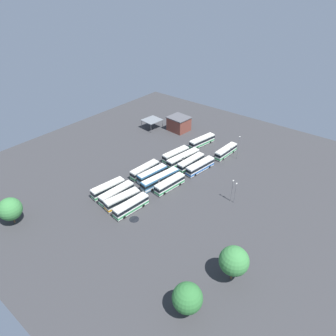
% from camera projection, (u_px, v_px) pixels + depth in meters
% --- Properties ---
extents(ground_plane, '(126.52, 126.52, 0.00)m').
position_uv_depth(ground_plane, '(172.00, 173.00, 108.29)').
color(ground_plane, '#333335').
extents(bus_row0_slot0, '(12.03, 3.80, 3.57)m').
position_uv_depth(bus_row0_slot0, '(131.00, 206.00, 89.74)').
color(bus_row0_slot0, silver).
rests_on(bus_row0_slot0, ground_plane).
extents(bus_row0_slot1, '(11.77, 4.68, 3.57)m').
position_uv_depth(bus_row0_slot1, '(122.00, 200.00, 92.30)').
color(bus_row0_slot1, silver).
rests_on(bus_row0_slot1, ground_plane).
extents(bus_row0_slot2, '(12.40, 3.49, 3.57)m').
position_uv_depth(bus_row0_slot2, '(117.00, 193.00, 94.89)').
color(bus_row0_slot2, silver).
rests_on(bus_row0_slot2, ground_plane).
extents(bus_row0_slot3, '(11.70, 4.31, 3.57)m').
position_uv_depth(bus_row0_slot3, '(108.00, 188.00, 97.13)').
color(bus_row0_slot3, silver).
rests_on(bus_row0_slot3, ground_plane).
extents(bus_row1_slot0, '(11.95, 3.96, 3.57)m').
position_uv_depth(bus_row1_slot0, '(170.00, 184.00, 99.19)').
color(bus_row1_slot0, silver).
rests_on(bus_row1_slot0, ground_plane).
extents(bus_row1_slot1, '(15.06, 5.06, 3.57)m').
position_uv_depth(bus_row1_slot1, '(160.00, 179.00, 101.35)').
color(bus_row1_slot1, teal).
rests_on(bus_row1_slot1, ground_plane).
extents(bus_row1_slot2, '(11.92, 4.24, 3.57)m').
position_uv_depth(bus_row1_slot2, '(152.00, 174.00, 103.96)').
color(bus_row1_slot2, teal).
rests_on(bus_row1_slot2, ground_plane).
extents(bus_row1_slot3, '(11.87, 3.45, 3.57)m').
position_uv_depth(bus_row1_slot3, '(145.00, 170.00, 106.25)').
color(bus_row1_slot3, silver).
rests_on(bus_row1_slot3, ground_plane).
extents(bus_row2_slot0, '(12.76, 4.31, 3.57)m').
position_uv_depth(bus_row2_slot0, '(200.00, 166.00, 108.30)').
color(bus_row2_slot0, silver).
rests_on(bus_row2_slot0, ground_plane).
extents(bus_row2_slot1, '(12.52, 3.65, 3.57)m').
position_uv_depth(bus_row2_slot1, '(191.00, 162.00, 110.57)').
color(bus_row2_slot1, silver).
rests_on(bus_row2_slot1, ground_plane).
extents(bus_row2_slot2, '(15.06, 4.80, 3.57)m').
position_uv_depth(bus_row2_slot2, '(183.00, 158.00, 113.01)').
color(bus_row2_slot2, silver).
rests_on(bus_row2_slot2, ground_plane).
extents(bus_row2_slot3, '(12.05, 4.36, 3.57)m').
position_uv_depth(bus_row2_slot3, '(176.00, 154.00, 115.39)').
color(bus_row2_slot3, silver).
rests_on(bus_row2_slot3, ground_plane).
extents(bus_row3_slot0, '(11.98, 3.21, 3.57)m').
position_uv_depth(bus_row3_slot0, '(226.00, 151.00, 117.47)').
color(bus_row3_slot0, silver).
rests_on(bus_row3_slot0, ground_plane).
extents(bus_row3_slot3, '(12.84, 4.82, 3.57)m').
position_uv_depth(bus_row3_slot3, '(202.00, 141.00, 124.73)').
color(bus_row3_slot3, silver).
rests_on(bus_row3_slot3, ground_plane).
extents(depot_building, '(8.82, 9.51, 6.39)m').
position_uv_depth(depot_building, '(179.00, 124.00, 136.08)').
color(depot_building, brown).
rests_on(depot_building, ground_plane).
extents(maintenance_shelter, '(8.50, 8.03, 4.19)m').
position_uv_depth(maintenance_shelter, '(152.00, 120.00, 137.48)').
color(maintenance_shelter, slate).
rests_on(maintenance_shelter, ground_plane).
extents(lamp_post_by_building, '(0.56, 0.28, 7.37)m').
position_uv_depth(lamp_post_by_building, '(235.00, 192.00, 91.83)').
color(lamp_post_by_building, slate).
rests_on(lamp_post_by_building, ground_plane).
extents(lamp_post_near_entrance, '(0.56, 0.28, 9.58)m').
position_uv_depth(lamp_post_near_entrance, '(238.00, 147.00, 113.57)').
color(lamp_post_near_entrance, slate).
rests_on(lamp_post_near_entrance, ground_plane).
extents(lamp_post_far_corner, '(0.56, 0.28, 7.83)m').
position_uv_depth(lamp_post_far_corner, '(232.00, 190.00, 92.40)').
color(lamp_post_far_corner, slate).
rests_on(lamp_post_far_corner, ground_plane).
extents(tree_east_edge, '(6.37, 6.37, 8.16)m').
position_uv_depth(tree_east_edge, '(187.00, 298.00, 60.79)').
color(tree_east_edge, brown).
rests_on(tree_east_edge, ground_plane).
extents(tree_northwest, '(6.56, 6.56, 8.27)m').
position_uv_depth(tree_northwest, '(10.00, 209.00, 83.79)').
color(tree_northwest, brown).
rests_on(tree_northwest, ground_plane).
extents(tree_south_edge, '(6.83, 6.83, 9.48)m').
position_uv_depth(tree_south_edge, '(234.00, 261.00, 67.30)').
color(tree_south_edge, brown).
rests_on(tree_south_edge, ground_plane).
extents(puddle_between_rows, '(2.11, 2.11, 0.01)m').
position_uv_depth(puddle_between_rows, '(130.00, 182.00, 103.46)').
color(puddle_between_rows, black).
rests_on(puddle_between_rows, ground_plane).
extents(puddle_centre_drain, '(2.89, 2.89, 0.01)m').
position_uv_depth(puddle_centre_drain, '(134.00, 219.00, 87.59)').
color(puddle_centre_drain, black).
rests_on(puddle_centre_drain, ground_plane).
extents(puddle_front_lane, '(2.42, 2.42, 0.01)m').
position_uv_depth(puddle_front_lane, '(200.00, 165.00, 112.36)').
color(puddle_front_lane, black).
rests_on(puddle_front_lane, ground_plane).
extents(puddle_back_corner, '(3.24, 3.24, 0.01)m').
position_uv_depth(puddle_back_corner, '(187.00, 147.00, 124.39)').
color(puddle_back_corner, black).
rests_on(puddle_back_corner, ground_plane).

